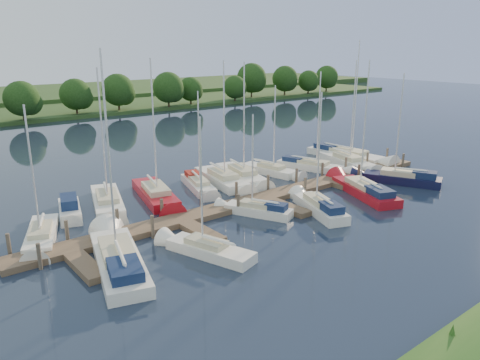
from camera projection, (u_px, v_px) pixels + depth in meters
ground at (338, 230)px, 32.48m from camera, size 260.00×260.00×0.00m
dock at (268, 200)px, 37.92m from camera, size 40.00×6.00×0.40m
mooring_pilings at (259, 192)px, 38.66m from camera, size 38.24×2.84×2.00m
far_shore at (31, 110)px, 88.78m from camera, size 180.00×30.00×0.60m
distant_hill at (0, 97)px, 107.45m from camera, size 220.00×40.00×1.40m
treeline at (69, 94)px, 79.46m from camera, size 147.36×10.00×8.25m
sailboat_n_0 at (41, 237)px, 30.50m from camera, size 3.87×7.21×9.26m
motorboat at (70, 210)px, 35.26m from camera, size 2.72×5.31×1.70m
sailboat_n_2 at (108, 204)px, 36.91m from camera, size 4.35×8.86×11.21m
sailboat_n_3 at (157, 197)px, 38.58m from camera, size 4.07×9.39×11.87m
sailboat_n_4 at (199, 185)px, 41.53m from camera, size 3.33×7.04×8.97m
sailboat_n_5 at (223, 181)px, 42.84m from camera, size 3.48×9.09×11.55m
sailboat_n_6 at (243, 177)px, 44.29m from camera, size 3.78×8.94×11.36m
sailboat_n_7 at (272, 171)px, 46.23m from camera, size 2.74×7.10×9.05m
sailboat_n_8 at (313, 167)px, 47.83m from camera, size 4.03×8.05×10.20m
sailboat_n_9 at (348, 163)px, 49.37m from camera, size 3.90×8.89×11.33m
sailboat_n_10 at (349, 156)px, 52.37m from camera, size 3.22×10.65×13.30m
sailboat_s_0 at (118, 260)px, 27.21m from camera, size 4.63×10.09×12.66m
sailboat_s_1 at (206, 250)px, 28.59m from camera, size 3.33×6.84×8.81m
sailboat_s_2 at (257, 211)px, 35.23m from camera, size 3.62×5.89×7.93m
sailboat_s_3 at (319, 208)px, 35.76m from camera, size 3.78×7.24×9.51m
sailboat_s_4 at (363, 190)px, 40.06m from camera, size 4.86×9.04×11.59m
sailboat_s_5 at (399, 179)px, 43.24m from camera, size 4.73×7.82×10.44m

